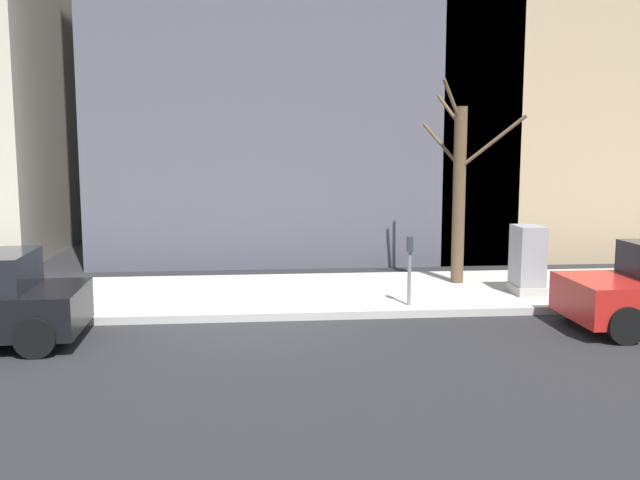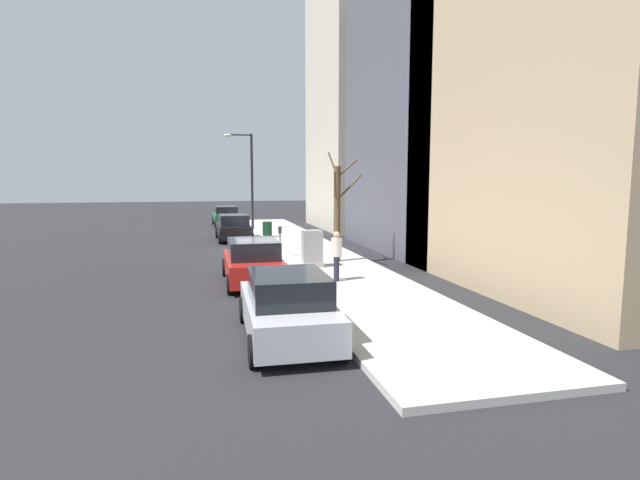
% 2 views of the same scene
% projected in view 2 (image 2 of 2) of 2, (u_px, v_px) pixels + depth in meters
% --- Properties ---
extents(ground_plane, '(120.00, 120.00, 0.00)m').
position_uv_depth(ground_plane, '(262.00, 251.00, 24.81)').
color(ground_plane, '#232326').
extents(sidewalk, '(4.00, 36.00, 0.15)m').
position_uv_depth(sidewalk, '(301.00, 248.00, 25.25)').
color(sidewalk, '#B2AFA8').
rests_on(sidewalk, ground).
extents(parked_car_silver, '(1.99, 4.23, 1.52)m').
position_uv_depth(parked_car_silver, '(287.00, 307.00, 10.95)').
color(parked_car_silver, '#B7B7BC').
rests_on(parked_car_silver, ground).
extents(parked_car_red, '(1.94, 4.21, 1.52)m').
position_uv_depth(parked_car_red, '(253.00, 262.00, 16.95)').
color(parked_car_red, red).
rests_on(parked_car_red, ground).
extents(parked_car_black, '(2.02, 4.25, 1.52)m').
position_uv_depth(parked_car_black, '(234.00, 228.00, 29.09)').
color(parked_car_black, black).
rests_on(parked_car_black, ground).
extents(parked_car_green, '(2.05, 4.26, 1.52)m').
position_uv_depth(parked_car_green, '(226.00, 216.00, 38.33)').
color(parked_car_green, '#196038').
rests_on(parked_car_green, ground).
extents(parking_meter, '(0.14, 0.10, 1.35)m').
position_uv_depth(parking_meter, '(280.00, 238.00, 21.79)').
color(parking_meter, slate).
rests_on(parking_meter, sidewalk).
extents(utility_box, '(0.83, 0.61, 1.43)m').
position_uv_depth(utility_box, '(312.00, 249.00, 19.39)').
color(utility_box, '#A8A399').
rests_on(utility_box, sidewalk).
extents(streetlamp, '(1.97, 0.32, 6.50)m').
position_uv_depth(streetlamp, '(248.00, 173.00, 34.15)').
color(streetlamp, black).
rests_on(streetlamp, sidewalk).
extents(bare_tree, '(1.72, 1.90, 4.52)m').
position_uv_depth(bare_tree, '(337.00, 210.00, 20.59)').
color(bare_tree, brown).
rests_on(bare_tree, sidewalk).
extents(trash_bin, '(0.56, 0.56, 0.90)m').
position_uv_depth(trash_bin, '(267.00, 229.00, 29.62)').
color(trash_bin, '#14381E').
rests_on(trash_bin, sidewalk).
extents(pedestrian_near_meter, '(0.36, 0.40, 1.66)m').
position_uv_depth(pedestrian_near_meter, '(336.00, 253.00, 16.69)').
color(pedestrian_near_meter, '#1E1E2D').
rests_on(pedestrian_near_meter, sidewalk).
extents(office_block_center, '(11.42, 11.42, 15.10)m').
position_uv_depth(office_block_center, '(486.00, 99.00, 25.01)').
color(office_block_center, '#4C4C56').
rests_on(office_block_center, ground).
extents(office_tower_right, '(10.09, 10.09, 20.23)m').
position_uv_depth(office_tower_right, '(387.00, 89.00, 36.40)').
color(office_tower_right, '#BCB29E').
rests_on(office_tower_right, ground).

